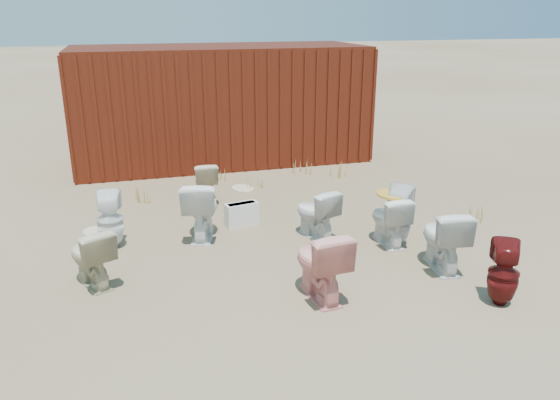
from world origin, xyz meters
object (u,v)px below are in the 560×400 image
object	(u,v)px
toilet_front_a	(201,209)
loose_tank	(242,214)
shipping_container	(221,104)
toilet_back_yellowlid	(389,220)
toilet_back_a	(110,220)
toilet_back_beige_right	(205,182)
toilet_front_pink	(320,263)
toilet_front_maroon	(504,274)
toilet_back_beige_left	(91,257)
toilet_back_e	(398,216)
toilet_front_c	(316,213)
toilet_front_e	(443,238)

from	to	relation	value
toilet_front_a	loose_tank	distance (m)	0.75
shipping_container	toilet_back_yellowlid	xyz separation A→B (m)	(1.37, -5.27, -0.84)
toilet_back_a	toilet_back_beige_right	size ratio (longest dim) A/B	1.14
toilet_front_pink	toilet_back_beige_right	bearing A→B (deg)	-83.77
toilet_front_maroon	toilet_front_pink	bearing A→B (deg)	11.29
toilet_back_beige_left	loose_tank	distance (m)	2.52
toilet_back_a	toilet_back_e	bearing A→B (deg)	168.64
toilet_front_c	toilet_back_a	world-z (taller)	toilet_back_a
toilet_front_c	loose_tank	xyz separation A→B (m)	(-0.92, 0.73, -0.19)
toilet_front_e	loose_tank	size ratio (longest dim) A/B	1.61
toilet_front_e	toilet_back_beige_right	distance (m)	4.17
toilet_front_c	toilet_front_maroon	xyz separation A→B (m)	(1.33, -2.36, 0.01)
shipping_container	toilet_back_e	xyz separation A→B (m)	(1.47, -5.33, -0.78)
toilet_back_e	toilet_front_pink	bearing A→B (deg)	75.79
shipping_container	toilet_back_yellowlid	world-z (taller)	shipping_container
toilet_front_pink	loose_tank	xyz separation A→B (m)	(-0.38, 2.39, -0.24)
toilet_front_c	loose_tank	size ratio (longest dim) A/B	1.46
toilet_front_maroon	toilet_front_e	distance (m)	0.99
toilet_front_pink	toilet_back_beige_left	bearing A→B (deg)	-27.35
toilet_front_e	loose_tank	bearing A→B (deg)	-36.09
toilet_front_a	toilet_back_yellowlid	world-z (taller)	toilet_front_a
toilet_back_beige_right	toilet_back_e	xyz separation A→B (m)	(2.26, -2.55, 0.07)
toilet_front_e	toilet_front_a	bearing A→B (deg)	-24.67
toilet_back_beige_left	toilet_back_beige_right	size ratio (longest dim) A/B	1.04
shipping_container	toilet_back_a	distance (m)	4.98
toilet_front_pink	toilet_back_e	bearing A→B (deg)	-149.63
toilet_front_a	toilet_back_e	xyz separation A→B (m)	(2.55, -1.02, -0.01)
toilet_back_yellowlid	toilet_back_e	xyz separation A→B (m)	(0.10, -0.07, 0.06)
toilet_back_a	toilet_back_beige_left	xyz separation A→B (m)	(-0.21, -1.07, -0.03)
toilet_front_pink	shipping_container	bearing A→B (deg)	-95.63
toilet_front_pink	toilet_back_yellowlid	xyz separation A→B (m)	(1.43, 1.16, -0.06)
toilet_back_e	toilet_back_beige_right	bearing A→B (deg)	-8.16
toilet_front_a	toilet_back_beige_right	distance (m)	1.56
shipping_container	toilet_front_c	world-z (taller)	shipping_container
toilet_front_pink	toilet_front_c	world-z (taller)	toilet_front_pink
toilet_front_e	toilet_back_beige_right	size ratio (longest dim) A/B	1.16
toilet_front_c	toilet_back_yellowlid	world-z (taller)	toilet_front_c
toilet_front_e	toilet_back_beige_right	bearing A→B (deg)	-44.79
toilet_back_a	toilet_back_beige_left	bearing A→B (deg)	82.22
toilet_front_c	toilet_front_maroon	bearing A→B (deg)	100.66
toilet_back_e	toilet_front_c	bearing A→B (deg)	10.56
toilet_back_a	toilet_back_e	xyz separation A→B (m)	(3.80, -1.00, 0.02)
toilet_front_c	toilet_front_e	bearing A→B (deg)	111.80
shipping_container	toilet_front_maroon	distance (m)	7.40
shipping_container	toilet_back_a	bearing A→B (deg)	-118.20
toilet_front_pink	toilet_back_a	bearing A→B (deg)	-47.76
toilet_front_pink	toilet_front_e	size ratio (longest dim) A/B	1.04
toilet_front_c	toilet_front_a	bearing A→B (deg)	-34.91
toilet_front_a	toilet_front_pink	distance (m)	2.35
toilet_front_pink	toilet_back_a	xyz separation A→B (m)	(-2.27, 2.09, -0.02)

